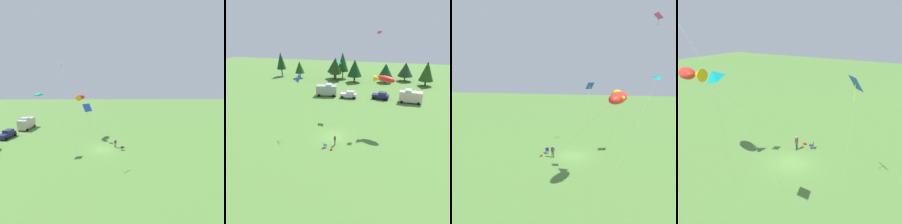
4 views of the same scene
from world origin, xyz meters
The scene contains 7 objects.
ground_plane centered at (0.00, 0.00, 0.00)m, with size 160.00×160.00×0.00m, color #517F37.
person_kite_flyer centered at (0.95, -2.79, 1.02)m, with size 0.36×0.53×1.74m.
folding_chair centered at (-0.45, -3.96, 0.49)m, with size 0.62×0.62×0.82m.
backpack_on_grass centered at (0.79, -4.48, 0.11)m, with size 0.32×0.22×0.22m, color red.
kite_large_fish centered at (7.72, 5.18, 9.41)m, with size 8.95×9.54×10.07m.
kite_delta_teal centered at (-1.45, 10.83, 11.08)m, with size 5.43×6.00×11.49m.
kite_diamond_blue centered at (-6.62, 1.68, 9.36)m, with size 1.58×2.28×10.06m.
Camera 4 is at (-12.36, 20.70, 13.80)m, focal length 42.00 mm.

